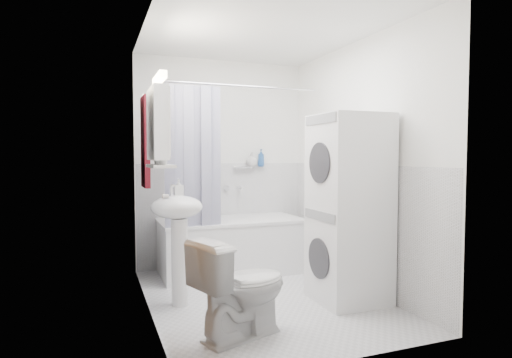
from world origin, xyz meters
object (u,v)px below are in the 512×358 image
object	(u,v)px
bathtub	(231,243)
toilet	(241,287)
sink	(178,224)
washer_dryer	(349,208)

from	to	relation	value
bathtub	toilet	xyz separation A→B (m)	(-0.44, -1.64, 0.03)
bathtub	sink	distance (m)	1.19
sink	washer_dryer	distance (m)	1.49
bathtub	sink	size ratio (longest dim) A/B	1.49
bathtub	toilet	bearing A→B (deg)	-105.00
washer_dryer	toilet	xyz separation A→B (m)	(-1.13, -0.38, -0.47)
bathtub	washer_dryer	distance (m)	1.52
bathtub	washer_dryer	bearing A→B (deg)	-61.40
bathtub	washer_dryer	world-z (taller)	washer_dryer
toilet	bathtub	bearing A→B (deg)	-34.03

